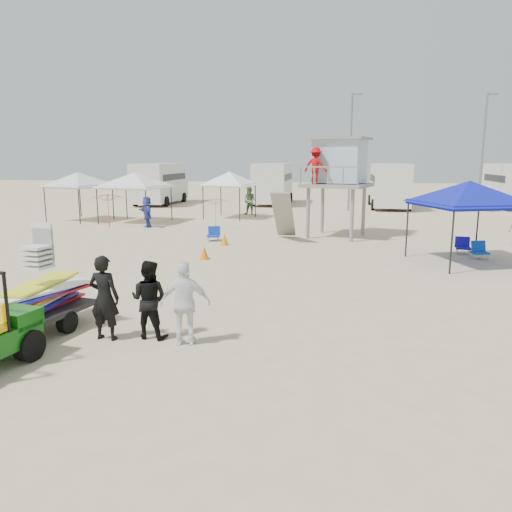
% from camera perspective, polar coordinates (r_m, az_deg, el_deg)
% --- Properties ---
extents(ground, '(140.00, 140.00, 0.00)m').
position_cam_1_polar(ground, '(9.80, -5.96, -10.74)').
color(ground, beige).
rests_on(ground, ground).
extents(surf_trailer, '(1.53, 2.40, 2.03)m').
position_cam_1_polar(surf_trailer, '(11.55, -23.02, -3.89)').
color(surf_trailer, black).
rests_on(surf_trailer, ground).
extents(man_left, '(0.66, 0.46, 1.75)m').
position_cam_1_polar(man_left, '(10.55, -16.95, -4.58)').
color(man_left, black).
rests_on(man_left, ground).
extents(man_mid, '(0.84, 0.69, 1.62)m').
position_cam_1_polar(man_mid, '(10.44, -12.12, -4.86)').
color(man_mid, black).
rests_on(man_mid, ground).
extents(man_right, '(1.05, 0.59, 1.68)m').
position_cam_1_polar(man_right, '(9.92, -8.08, -5.38)').
color(man_right, white).
rests_on(man_right, ground).
extents(lifeguard_tower, '(3.48, 3.48, 4.50)m').
position_cam_1_polar(lifeguard_tower, '(23.74, 9.13, 10.25)').
color(lifeguard_tower, gray).
rests_on(lifeguard_tower, ground).
extents(canopy_blue, '(3.99, 3.99, 3.29)m').
position_cam_1_polar(canopy_blue, '(18.83, 23.24, 7.47)').
color(canopy_blue, black).
rests_on(canopy_blue, ground).
extents(canopy_white_a, '(3.58, 3.58, 3.25)m').
position_cam_1_polar(canopy_white_a, '(29.67, -13.74, 8.96)').
color(canopy_white_a, black).
rests_on(canopy_white_a, ground).
extents(canopy_white_b, '(3.58, 3.58, 3.25)m').
position_cam_1_polar(canopy_white_b, '(31.53, -19.70, 8.74)').
color(canopy_white_b, black).
rests_on(canopy_white_b, ground).
extents(canopy_white_c, '(3.09, 3.09, 3.26)m').
position_cam_1_polar(canopy_white_c, '(30.97, -3.05, 9.35)').
color(canopy_white_c, black).
rests_on(canopy_white_c, ground).
extents(umbrella_a, '(2.34, 2.37, 1.84)m').
position_cam_1_polar(umbrella_a, '(27.91, -16.57, 5.04)').
color(umbrella_a, red).
rests_on(umbrella_a, ground).
extents(umbrella_b, '(2.51, 2.52, 1.64)m').
position_cam_1_polar(umbrella_b, '(26.47, -4.63, 4.94)').
color(umbrella_b, '#CB8C12').
rests_on(umbrella_b, ground).
extents(cone_near, '(0.34, 0.34, 0.50)m').
position_cam_1_polar(cone_near, '(18.37, -5.94, 0.40)').
color(cone_near, orange).
rests_on(cone_near, ground).
extents(cone_far, '(0.34, 0.34, 0.50)m').
position_cam_1_polar(cone_far, '(21.32, -3.64, 1.92)').
color(cone_far, orange).
rests_on(cone_far, ground).
extents(beach_chair_a, '(0.68, 0.74, 0.64)m').
position_cam_1_polar(beach_chair_a, '(22.54, -4.87, 2.56)').
color(beach_chair_a, '#1036B2').
rests_on(beach_chair_a, ground).
extents(beach_chair_b, '(0.66, 0.71, 0.64)m').
position_cam_1_polar(beach_chair_b, '(20.24, 24.13, 0.65)').
color(beach_chair_b, '#1047B2').
rests_on(beach_chair_b, ground).
extents(beach_chair_c, '(0.61, 0.65, 0.64)m').
position_cam_1_polar(beach_chair_c, '(21.04, 22.56, 1.13)').
color(beach_chair_c, '#160FA2').
rests_on(beach_chair_c, ground).
extents(rv_far_left, '(2.64, 6.80, 3.25)m').
position_cam_1_polar(rv_far_left, '(41.42, -10.92, 8.33)').
color(rv_far_left, silver).
rests_on(rv_far_left, ground).
extents(rv_mid_left, '(2.65, 6.50, 3.25)m').
position_cam_1_polar(rv_mid_left, '(40.66, 1.94, 8.48)').
color(rv_mid_left, silver).
rests_on(rv_mid_left, ground).
extents(rv_mid_right, '(2.64, 7.00, 3.25)m').
position_cam_1_polar(rv_mid_right, '(38.95, 14.99, 8.00)').
color(rv_mid_right, silver).
rests_on(rv_mid_right, ground).
extents(rv_far_right, '(2.64, 6.60, 3.25)m').
position_cam_1_polar(rv_far_right, '(42.18, 27.17, 7.37)').
color(rv_far_right, silver).
rests_on(rv_far_right, ground).
extents(light_pole_left, '(0.14, 0.14, 8.00)m').
position_cam_1_polar(light_pole_left, '(35.76, 10.72, 11.47)').
color(light_pole_left, slate).
rests_on(light_pole_left, ground).
extents(light_pole_right, '(0.14, 0.14, 8.00)m').
position_cam_1_polar(light_pole_right, '(38.44, 24.46, 10.64)').
color(light_pole_right, slate).
rests_on(light_pole_right, ground).
extents(distant_beachgoers, '(21.37, 14.75, 1.84)m').
position_cam_1_polar(distant_beachgoers, '(28.31, 4.96, 5.43)').
color(distant_beachgoers, '#A4752E').
rests_on(distant_beachgoers, ground).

